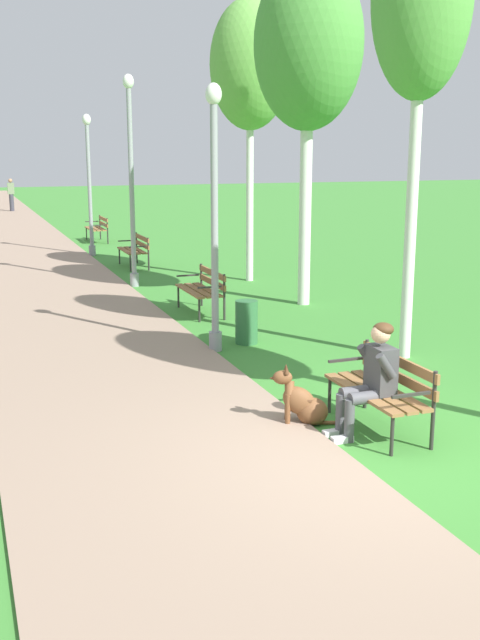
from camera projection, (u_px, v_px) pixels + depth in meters
ground_plane at (385, 460)px, 7.53m from camera, size 120.00×120.00×0.00m
paved_path at (11, 231)px, 28.78m from camera, size 3.36×60.00×0.04m
park_bench_near at (383, 385)px, 8.26m from camera, size 0.55×1.50×0.85m
park_bench_mid at (203, 287)px, 14.20m from camera, size 0.55×1.50×0.85m
park_bench_far at (136, 248)px, 19.83m from camera, size 0.55×1.50×0.85m
park_bench_furthest at (98, 227)px, 25.31m from camera, size 0.55×1.50×0.85m
person_seated_on_near_bench at (372, 375)px, 8.06m from camera, size 0.74×0.49×1.25m
dog_brown at (303, 403)px, 8.45m from camera, size 0.80×0.44×0.71m
lamp_post_near at (214, 217)px, 11.19m from camera, size 0.24×0.24×3.99m
lamp_post_mid at (131, 180)px, 16.60m from camera, size 0.24×0.24×4.64m
lamp_post_far at (89, 184)px, 21.64m from camera, size 0.24×0.24×4.04m
birch_tree_second at (422, 1)px, 10.17m from camera, size 1.42×1.29×6.46m
birch_tree_third at (308, 46)px, 14.07m from camera, size 2.04×2.22×6.59m
birch_tree_fourth at (250, 66)px, 16.81m from camera, size 1.82×1.84×6.35m
litter_bin at (246, 322)px, 12.01m from camera, size 0.36×0.36×0.70m
pedestrian_further_distant at (11, 195)px, 37.54m from camera, size 0.32×0.22×1.65m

